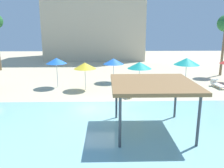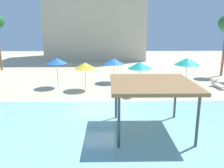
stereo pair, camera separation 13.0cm
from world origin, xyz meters
name	(u,v)px [view 2 (the right image)]	position (x,y,z in m)	size (l,w,h in m)	color
ground_plane	(100,109)	(0.00, 0.00, 0.00)	(80.00, 80.00, 0.00)	beige
lagoon_water	(97,145)	(0.00, -5.25, 0.02)	(44.00, 13.50, 0.04)	#8CC6CC
shade_pavilion	(152,85)	(2.89, -3.64, 2.62)	(4.40, 4.40, 2.78)	#42474C
beach_umbrella_teal_0	(140,65)	(3.42, 5.04, 2.27)	(2.17, 2.17, 2.57)	silver
beach_umbrella_blue_3	(114,61)	(1.18, 8.06, 2.20)	(2.12, 2.12, 2.49)	silver
beach_umbrella_yellow_4	(85,66)	(-1.49, 5.19, 2.22)	(2.02, 2.02, 2.50)	silver
beach_umbrella_teal_5	(187,61)	(7.69, 5.07, 2.60)	(2.29, 2.29, 2.92)	silver
beach_umbrella_blue_6	(57,61)	(-4.23, 6.22, 2.53)	(1.93, 1.93, 2.80)	silver
lounge_chair_1	(123,92)	(1.84, 3.13, 0.33)	(1.40, 1.96, 0.74)	white
lounge_chair_2	(218,84)	(11.05, 5.73, 0.33)	(0.77, 1.94, 0.74)	white
hotel_block_0	(96,14)	(-1.50, 28.17, 7.79)	(16.84, 10.85, 15.58)	beige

